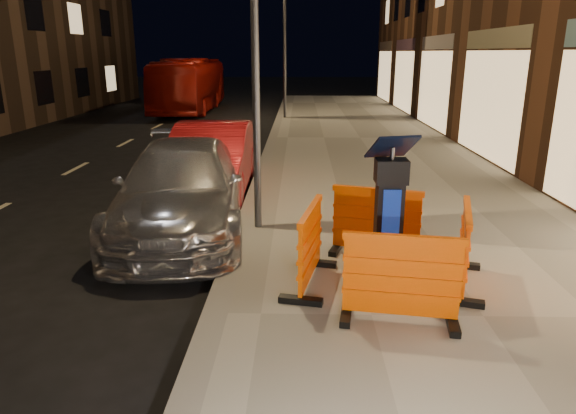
{
  "coord_description": "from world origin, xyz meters",
  "views": [
    {
      "loc": [
        0.95,
        -5.15,
        2.97
      ],
      "look_at": [
        0.8,
        1.0,
        1.1
      ],
      "focal_mm": 32.0,
      "sensor_mm": 36.0,
      "label": 1
    }
  ],
  "objects_px": {
    "bus_doubledecker": "(192,111)",
    "barrier_back": "(376,222)",
    "barrier_kerbside": "(310,246)",
    "car_silver": "(185,229)",
    "car_red": "(213,192)",
    "barrier_bldgside": "(464,248)",
    "parking_kiosk": "(389,216)",
    "barrier_front": "(401,279)"
  },
  "relations": [
    {
      "from": "barrier_front",
      "to": "car_silver",
      "type": "relative_size",
      "value": 0.25
    },
    {
      "from": "parking_kiosk",
      "to": "bus_doubledecker",
      "type": "bearing_deg",
      "value": 121.62
    },
    {
      "from": "barrier_back",
      "to": "barrier_front",
      "type": "bearing_deg",
      "value": -73.26
    },
    {
      "from": "bus_doubledecker",
      "to": "car_red",
      "type": "bearing_deg",
      "value": -77.88
    },
    {
      "from": "car_silver",
      "to": "bus_doubledecker",
      "type": "distance_m",
      "value": 18.84
    },
    {
      "from": "barrier_back",
      "to": "car_silver",
      "type": "relative_size",
      "value": 0.25
    },
    {
      "from": "parking_kiosk",
      "to": "barrier_bldgside",
      "type": "relative_size",
      "value": 1.4
    },
    {
      "from": "barrier_bldgside",
      "to": "bus_doubledecker",
      "type": "xyz_separation_m",
      "value": [
        -7.71,
        20.95,
        -0.65
      ]
    },
    {
      "from": "barrier_bldgside",
      "to": "bus_doubledecker",
      "type": "relative_size",
      "value": 0.13
    },
    {
      "from": "barrier_bldgside",
      "to": "car_silver",
      "type": "xyz_separation_m",
      "value": [
        -4.04,
        2.47,
        -0.65
      ]
    },
    {
      "from": "parking_kiosk",
      "to": "car_silver",
      "type": "relative_size",
      "value": 0.35
    },
    {
      "from": "car_silver",
      "to": "car_red",
      "type": "relative_size",
      "value": 1.12
    },
    {
      "from": "parking_kiosk",
      "to": "barrier_front",
      "type": "height_order",
      "value": "parking_kiosk"
    },
    {
      "from": "barrier_front",
      "to": "car_silver",
      "type": "xyz_separation_m",
      "value": [
        -3.09,
        3.42,
        -0.65
      ]
    },
    {
      "from": "barrier_back",
      "to": "barrier_kerbside",
      "type": "height_order",
      "value": "same"
    },
    {
      "from": "parking_kiosk",
      "to": "car_silver",
      "type": "distance_m",
      "value": 4.09
    },
    {
      "from": "barrier_front",
      "to": "bus_doubledecker",
      "type": "height_order",
      "value": "bus_doubledecker"
    },
    {
      "from": "barrier_bldgside",
      "to": "car_silver",
      "type": "height_order",
      "value": "barrier_bldgside"
    },
    {
      "from": "barrier_front",
      "to": "car_red",
      "type": "height_order",
      "value": "barrier_front"
    },
    {
      "from": "barrier_back",
      "to": "car_silver",
      "type": "xyz_separation_m",
      "value": [
        -3.09,
        1.52,
        -0.65
      ]
    },
    {
      "from": "barrier_kerbside",
      "to": "car_red",
      "type": "distance_m",
      "value": 5.37
    },
    {
      "from": "barrier_back",
      "to": "parking_kiosk",
      "type": "bearing_deg",
      "value": -73.26
    },
    {
      "from": "car_red",
      "to": "barrier_kerbside",
      "type": "bearing_deg",
      "value": -68.39
    },
    {
      "from": "bus_doubledecker",
      "to": "car_silver",
      "type": "bearing_deg",
      "value": -79.85
    },
    {
      "from": "parking_kiosk",
      "to": "car_red",
      "type": "xyz_separation_m",
      "value": [
        -3.0,
        4.92,
        -1.05
      ]
    },
    {
      "from": "parking_kiosk",
      "to": "barrier_bldgside",
      "type": "distance_m",
      "value": 1.03
    },
    {
      "from": "barrier_back",
      "to": "barrier_bldgside",
      "type": "relative_size",
      "value": 1.0
    },
    {
      "from": "bus_doubledecker",
      "to": "barrier_back",
      "type": "bearing_deg",
      "value": -72.39
    },
    {
      "from": "barrier_back",
      "to": "car_silver",
      "type": "bearing_deg",
      "value": 170.61
    },
    {
      "from": "barrier_kerbside",
      "to": "barrier_bldgside",
      "type": "height_order",
      "value": "same"
    },
    {
      "from": "car_silver",
      "to": "bus_doubledecker",
      "type": "relative_size",
      "value": 0.53
    },
    {
      "from": "barrier_back",
      "to": "car_red",
      "type": "bearing_deg",
      "value": 143.83
    },
    {
      "from": "parking_kiosk",
      "to": "car_silver",
      "type": "bearing_deg",
      "value": 155.16
    },
    {
      "from": "parking_kiosk",
      "to": "bus_doubledecker",
      "type": "distance_m",
      "value": 22.04
    },
    {
      "from": "barrier_bldgside",
      "to": "car_red",
      "type": "distance_m",
      "value": 6.34
    },
    {
      "from": "bus_doubledecker",
      "to": "barrier_kerbside",
      "type": "bearing_deg",
      "value": -75.57
    },
    {
      "from": "barrier_back",
      "to": "barrier_kerbside",
      "type": "bearing_deg",
      "value": -118.26
    },
    {
      "from": "barrier_kerbside",
      "to": "car_red",
      "type": "relative_size",
      "value": 0.28
    },
    {
      "from": "barrier_front",
      "to": "barrier_kerbside",
      "type": "height_order",
      "value": "same"
    },
    {
      "from": "barrier_bldgside",
      "to": "barrier_front",
      "type": "bearing_deg",
      "value": 150.74
    },
    {
      "from": "parking_kiosk",
      "to": "car_red",
      "type": "height_order",
      "value": "parking_kiosk"
    },
    {
      "from": "barrier_kerbside",
      "to": "bus_doubledecker",
      "type": "distance_m",
      "value": 21.75
    }
  ]
}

